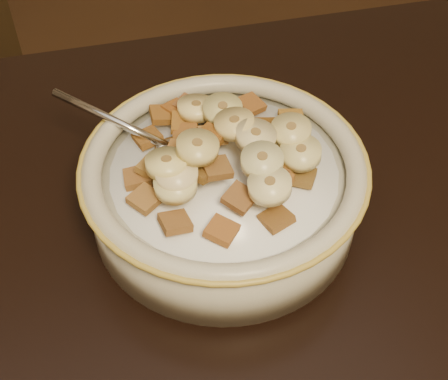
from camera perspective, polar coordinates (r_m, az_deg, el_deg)
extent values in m
cylinder|color=beige|center=(0.50, 0.00, -0.35)|extent=(0.21, 0.21, 0.05)
cylinder|color=white|center=(0.48, 0.00, 1.70)|extent=(0.18, 0.18, 0.00)
ellipsoid|color=silver|center=(0.49, -3.60, 3.30)|extent=(0.06, 0.06, 0.01)
cube|color=brown|center=(0.47, -1.21, 4.90)|extent=(0.03, 0.03, 0.01)
cube|color=brown|center=(0.52, -5.61, 6.86)|extent=(0.02, 0.02, 0.01)
cube|color=brown|center=(0.53, -3.29, 7.71)|extent=(0.03, 0.03, 0.01)
cube|color=olive|center=(0.48, -1.04, 5.04)|extent=(0.02, 0.02, 0.01)
cube|color=brown|center=(0.50, -3.52, 5.20)|extent=(0.02, 0.02, 0.01)
cube|color=brown|center=(0.47, -6.50, 2.04)|extent=(0.03, 0.03, 0.01)
cube|color=#9C5A2A|center=(0.48, -4.02, 3.56)|extent=(0.03, 0.03, 0.01)
cube|color=brown|center=(0.50, -7.00, 4.77)|extent=(0.03, 0.03, 0.01)
cube|color=brown|center=(0.52, -0.81, 7.14)|extent=(0.03, 0.03, 0.01)
cube|color=brown|center=(0.44, -4.48, -2.97)|extent=(0.02, 0.02, 0.01)
cube|color=brown|center=(0.52, -4.29, 7.34)|extent=(0.03, 0.03, 0.01)
cube|color=olive|center=(0.45, -7.23, -0.81)|extent=(0.03, 0.03, 0.01)
cube|color=brown|center=(0.45, 4.93, 0.65)|extent=(0.03, 0.03, 0.01)
cube|color=brown|center=(0.45, -1.97, 1.71)|extent=(0.03, 0.03, 0.01)
cube|color=brown|center=(0.50, -3.72, 6.10)|extent=(0.02, 0.02, 0.01)
cube|color=brown|center=(0.45, -0.69, 2.03)|extent=(0.02, 0.02, 0.01)
cube|color=brown|center=(0.46, -2.38, 3.18)|extent=(0.03, 0.03, 0.01)
cube|color=brown|center=(0.53, 2.44, 7.82)|extent=(0.03, 0.03, 0.01)
cube|color=brown|center=(0.47, 7.10, 1.24)|extent=(0.03, 0.03, 0.01)
cube|color=brown|center=(0.47, -7.92, 1.16)|extent=(0.02, 0.02, 0.01)
cube|color=brown|center=(0.49, 6.06, 4.21)|extent=(0.02, 0.02, 0.01)
cube|color=brown|center=(0.46, 4.74, 1.80)|extent=(0.02, 0.02, 0.01)
cube|color=brown|center=(0.44, 1.45, -0.72)|extent=(0.03, 0.03, 0.01)
cube|color=#936319|center=(0.51, 6.17, 6.36)|extent=(0.02, 0.02, 0.01)
cube|color=brown|center=(0.50, 3.85, 5.76)|extent=(0.02, 0.02, 0.01)
cube|color=brown|center=(0.43, -0.21, -3.72)|extent=(0.03, 0.03, 0.01)
cube|color=brown|center=(0.46, 4.91, 1.35)|extent=(0.03, 0.03, 0.01)
cube|color=brown|center=(0.44, 4.81, -2.61)|extent=(0.03, 0.03, 0.01)
cube|color=brown|center=(0.46, 5.05, 1.63)|extent=(0.03, 0.03, 0.01)
cylinder|color=#E1D480|center=(0.48, 0.95, 6.05)|extent=(0.03, 0.03, 0.01)
cylinder|color=#DBC87A|center=(0.47, 7.02, 3.38)|extent=(0.04, 0.04, 0.01)
cylinder|color=#F6E2A4|center=(0.43, 4.20, 0.40)|extent=(0.03, 0.03, 0.01)
cylinder|color=#ECDE8A|center=(0.44, -4.46, 0.50)|extent=(0.04, 0.04, 0.01)
cylinder|color=#E1D26E|center=(0.49, -0.11, 7.32)|extent=(0.04, 0.04, 0.01)
cylinder|color=#EFDE7A|center=(0.45, -5.26, 2.42)|extent=(0.04, 0.04, 0.02)
cylinder|color=tan|center=(0.47, 2.91, 4.91)|extent=(0.04, 0.04, 0.01)
cylinder|color=beige|center=(0.45, 3.51, 2.68)|extent=(0.04, 0.04, 0.01)
cylinder|color=tan|center=(0.45, -2.43, 3.92)|extent=(0.04, 0.04, 0.01)
cylinder|color=#FFE17E|center=(0.51, -2.54, 7.50)|extent=(0.04, 0.04, 0.01)
cylinder|color=beige|center=(0.44, -4.37, 1.40)|extent=(0.04, 0.04, 0.01)
cylinder|color=#D5B76A|center=(0.48, 6.13, 5.41)|extent=(0.04, 0.04, 0.01)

